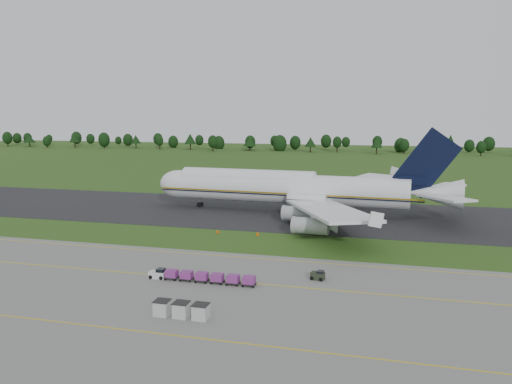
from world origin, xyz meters
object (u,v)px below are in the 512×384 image
(aircraft, at_px, (292,188))
(edge_markers, at_px, (238,233))
(baggage_train, at_px, (200,277))
(uld_row, at_px, (181,310))
(utility_cart, at_px, (318,276))

(aircraft, distance_m, edge_markers, 25.91)
(edge_markers, bearing_deg, baggage_train, -84.42)
(uld_row, height_order, edge_markers, uld_row)
(baggage_train, xyz_separation_m, uld_row, (2.26, -12.07, 0.14))
(baggage_train, height_order, utility_cart, baggage_train)
(utility_cart, xyz_separation_m, uld_row, (-13.65, -17.11, 0.37))
(utility_cart, xyz_separation_m, edge_markers, (-18.65, 23.03, -0.30))
(baggage_train, bearing_deg, edge_markers, 95.58)
(edge_markers, bearing_deg, utility_cart, -51.01)
(aircraft, relative_size, utility_cart, 35.05)
(baggage_train, xyz_separation_m, edge_markers, (-2.74, 28.07, -0.53))
(aircraft, distance_m, utility_cart, 49.38)
(uld_row, relative_size, edge_markers, 0.76)
(baggage_train, distance_m, uld_row, 12.28)
(utility_cart, relative_size, uld_row, 0.32)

